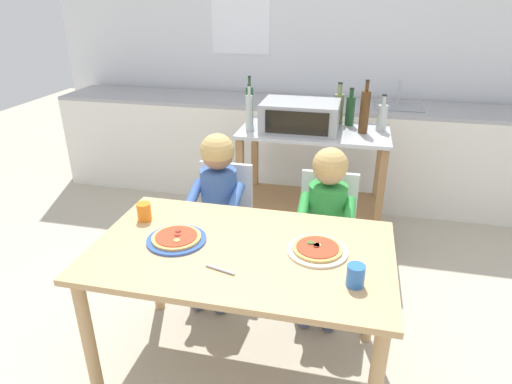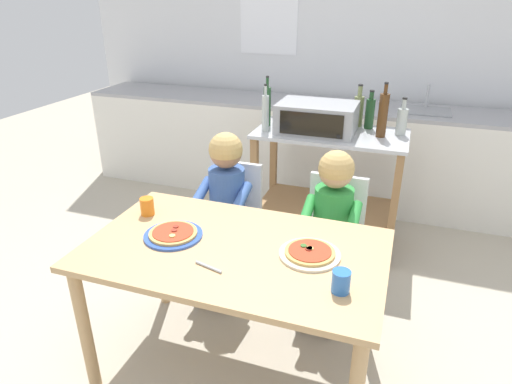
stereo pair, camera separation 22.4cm
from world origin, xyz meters
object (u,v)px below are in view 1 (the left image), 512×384
object	(u,v)px
bottle_clear_vinegar	(249,112)
drinking_cup_blue	(356,275)
toaster_oven	(300,116)
dining_table	(242,266)
kitchen_island_cart	(312,168)
pizza_plate_cream	(317,250)
bottle_slim_sauce	(365,111)
bottle_squat_spirits	(382,117)
dining_chair_right	(326,230)
drinking_cup_orange	(144,212)
serving_spoon	(220,270)
bottle_tall_green_wine	(350,110)
bottle_brown_beer	(250,106)
child_in_blue_striped_shirt	(216,197)
bottle_dark_olive_oil	(339,107)
dining_chair_left	(223,218)
child_in_green_shirt	(326,212)
pizza_plate_blue_rimmed	(177,239)

from	to	relation	value
bottle_clear_vinegar	drinking_cup_blue	distance (m)	1.69
toaster_oven	bottle_clear_vinegar	size ratio (longest dim) A/B	1.62
toaster_oven	dining_table	bearing A→B (deg)	-92.96
kitchen_island_cart	pizza_plate_cream	size ratio (longest dim) A/B	3.88
bottle_slim_sauce	bottle_squat_spirits	distance (m)	0.16
dining_chair_right	drinking_cup_orange	xyz separation A→B (m)	(-0.90, -0.56, 0.30)
dining_table	serving_spoon	distance (m)	0.23
bottle_tall_green_wine	toaster_oven	bearing A→B (deg)	-147.64
bottle_clear_vinegar	bottle_tall_green_wine	bearing A→B (deg)	24.21
dining_table	serving_spoon	xyz separation A→B (m)	(-0.04, -0.20, 0.10)
bottle_clear_vinegar	pizza_plate_cream	xyz separation A→B (m)	(0.62, -1.26, -0.28)
kitchen_island_cart	bottle_clear_vinegar	xyz separation A→B (m)	(-0.45, -0.13, 0.43)
kitchen_island_cart	serving_spoon	distance (m)	1.64
bottle_tall_green_wine	dining_table	distance (m)	1.70
bottle_tall_green_wine	bottle_slim_sauce	size ratio (longest dim) A/B	0.75
bottle_brown_beer	child_in_blue_striped_shirt	xyz separation A→B (m)	(-0.01, -0.83, -0.36)
bottle_brown_beer	pizza_plate_cream	distance (m)	1.57
pizza_plate_cream	serving_spoon	distance (m)	0.45
bottle_dark_olive_oil	child_in_blue_striped_shirt	xyz separation A→B (m)	(-0.64, -1.04, -0.33)
bottle_squat_spirits	dining_chair_left	size ratio (longest dim) A/B	0.32
drinking_cup_blue	drinking_cup_orange	distance (m)	1.12
bottle_slim_sauce	serving_spoon	size ratio (longest dim) A/B	2.65
child_in_green_shirt	pizza_plate_cream	distance (m)	0.56
kitchen_island_cart	serving_spoon	world-z (taller)	kitchen_island_cart
dining_table	child_in_blue_striped_shirt	distance (m)	0.68
dining_table	drinking_cup_blue	world-z (taller)	drinking_cup_blue
pizza_plate_blue_rimmed	pizza_plate_cream	distance (m)	0.66
bottle_clear_vinegar	pizza_plate_cream	bearing A→B (deg)	-63.65
pizza_plate_cream	bottle_clear_vinegar	bearing A→B (deg)	116.35
bottle_tall_green_wine	drinking_cup_blue	bearing A→B (deg)	-86.72
kitchen_island_cart	bottle_clear_vinegar	bearing A→B (deg)	-164.51
dining_table	child_in_green_shirt	distance (m)	0.69
bottle_brown_beer	pizza_plate_blue_rimmed	distance (m)	1.47
drinking_cup_blue	pizza_plate_cream	bearing A→B (deg)	128.77
kitchen_island_cart	bottle_brown_beer	distance (m)	0.66
pizza_plate_cream	child_in_blue_striped_shirt	bearing A→B (deg)	139.57
bottle_brown_beer	bottle_tall_green_wine	bearing A→B (deg)	13.59
kitchen_island_cart	bottle_squat_spirits	world-z (taller)	bottle_squat_spirits
bottle_dark_olive_oil	bottle_brown_beer	distance (m)	0.67
toaster_oven	pizza_plate_blue_rimmed	bearing A→B (deg)	-105.45
kitchen_island_cart	serving_spoon	xyz separation A→B (m)	(-0.22, -1.62, 0.14)
bottle_brown_beer	dining_chair_left	world-z (taller)	bottle_brown_beer
kitchen_island_cart	child_in_blue_striped_shirt	xyz separation A→B (m)	(-0.49, -0.82, 0.09)
bottle_brown_beer	bottle_slim_sauce	bearing A→B (deg)	-0.34
toaster_oven	pizza_plate_cream	distance (m)	1.40
bottle_dark_olive_oil	child_in_blue_striped_shirt	size ratio (longest dim) A/B	0.30
drinking_cup_orange	bottle_tall_green_wine	bearing A→B (deg)	56.40
kitchen_island_cart	drinking_cup_orange	xyz separation A→B (m)	(-0.73, -1.27, 0.18)
kitchen_island_cart	bottle_tall_green_wine	distance (m)	0.51
bottle_brown_beer	dining_chair_left	bearing A→B (deg)	-90.47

